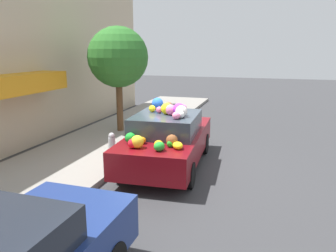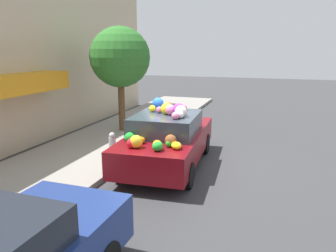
# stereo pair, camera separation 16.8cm
# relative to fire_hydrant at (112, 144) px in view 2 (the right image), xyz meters

# --- Properties ---
(ground_plane) EXTENTS (60.00, 60.00, 0.00)m
(ground_plane) POSITION_rel_fire_hydrant_xyz_m (0.13, -1.64, -0.49)
(ground_plane) COLOR #38383A
(sidewalk_curb) EXTENTS (24.00, 3.20, 0.15)m
(sidewalk_curb) POSITION_rel_fire_hydrant_xyz_m (0.13, 1.06, -0.42)
(sidewalk_curb) COLOR gray
(sidewalk_curb) RESTS_ON ground
(building_facade) EXTENTS (18.00, 1.20, 6.04)m
(building_facade) POSITION_rel_fire_hydrant_xyz_m (0.11, 3.29, 2.49)
(building_facade) COLOR #C6B293
(building_facade) RESTS_ON ground
(street_tree) EXTENTS (2.19, 2.19, 3.82)m
(street_tree) POSITION_rel_fire_hydrant_xyz_m (2.90, 1.12, 2.36)
(street_tree) COLOR brown
(street_tree) RESTS_ON sidewalk_curb
(fire_hydrant) EXTENTS (0.20, 0.20, 0.70)m
(fire_hydrant) POSITION_rel_fire_hydrant_xyz_m (0.00, 0.00, 0.00)
(fire_hydrant) COLOR #B2B2B7
(fire_hydrant) RESTS_ON sidewalk_curb
(art_car) EXTENTS (4.44, 2.12, 1.81)m
(art_car) POSITION_rel_fire_hydrant_xyz_m (0.07, -1.65, 0.30)
(art_car) COLOR maroon
(art_car) RESTS_ON ground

